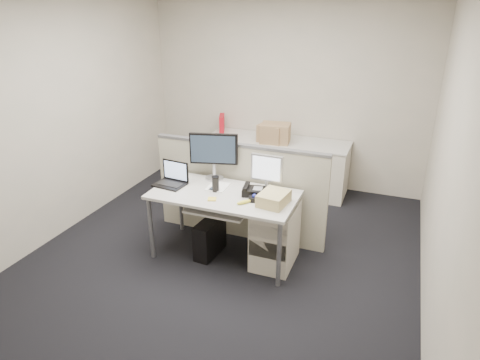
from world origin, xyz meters
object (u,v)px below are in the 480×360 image
at_px(monitor_main, 214,157).
at_px(desk_phone, 254,192).
at_px(laptop, 169,175).
at_px(desk, 224,199).

distance_m(monitor_main, desk_phone, 0.64).
relative_size(laptop, desk_phone, 1.44).
height_order(laptop, desk_phone, laptop).
xyz_separation_m(desk, monitor_main, (-0.25, 0.32, 0.33)).
bearing_deg(desk_phone, monitor_main, 146.69).
bearing_deg(monitor_main, desk, -66.75).
relative_size(monitor_main, laptop, 1.63).
distance_m(desk, laptop, 0.65).
height_order(desk, desk_phone, desk_phone).
bearing_deg(desk_phone, desk, -174.80).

